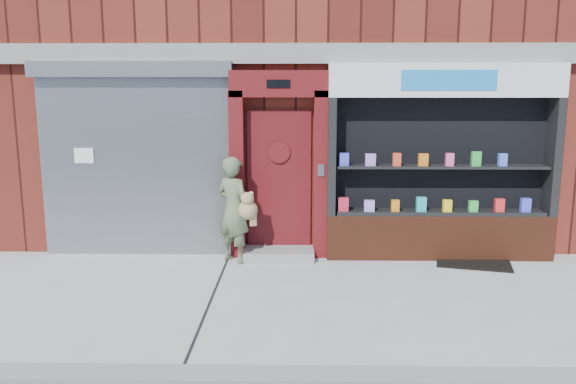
{
  "coord_description": "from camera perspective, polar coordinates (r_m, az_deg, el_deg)",
  "views": [
    {
      "loc": [
        -0.47,
        -6.78,
        2.61
      ],
      "look_at": [
        -0.59,
        1.0,
        1.19
      ],
      "focal_mm": 35.0,
      "sensor_mm": 36.0,
      "label": 1
    }
  ],
  "objects": [
    {
      "name": "doormat",
      "position": [
        9.11,
        18.31,
        -6.77
      ],
      "size": [
        1.24,
        1.0,
        0.03
      ],
      "primitive_type": "cube",
      "rotation": [
        0.0,
        0.0,
        -0.25
      ],
      "color": "black",
      "rests_on": "ground"
    },
    {
      "name": "curb",
      "position": [
        5.31,
        6.18,
        -18.43
      ],
      "size": [
        60.0,
        0.3,
        0.12
      ],
      "primitive_type": "cube",
      "color": "gray",
      "rests_on": "ground"
    },
    {
      "name": "ground",
      "position": [
        7.28,
        4.63,
        -10.7
      ],
      "size": [
        80.0,
        80.0,
        0.0
      ],
      "primitive_type": "plane",
      "color": "#9E9E99",
      "rests_on": "ground"
    },
    {
      "name": "woman",
      "position": [
        8.57,
        -5.41,
        -1.78
      ],
      "size": [
        0.73,
        0.66,
        1.63
      ],
      "color": "#596945",
      "rests_on": "ground"
    },
    {
      "name": "shutter_bay",
      "position": [
        9.12,
        -15.25,
        4.36
      ],
      "size": [
        3.1,
        0.3,
        3.04
      ],
      "color": "gray",
      "rests_on": "ground"
    },
    {
      "name": "pharmacy_bay",
      "position": [
        8.96,
        15.23,
        2.03
      ],
      "size": [
        3.5,
        0.41,
        3.0
      ],
      "color": "#5F2716",
      "rests_on": "ground"
    },
    {
      "name": "red_door_bay",
      "position": [
        8.73,
        -0.93,
        2.74
      ],
      "size": [
        1.52,
        0.58,
        2.9
      ],
      "color": "#530E11",
      "rests_on": "ground"
    },
    {
      "name": "building",
      "position": [
        12.86,
        3.15,
        16.52
      ],
      "size": [
        12.0,
        8.16,
        8.0
      ],
      "color": "#541913",
      "rests_on": "ground"
    }
  ]
}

